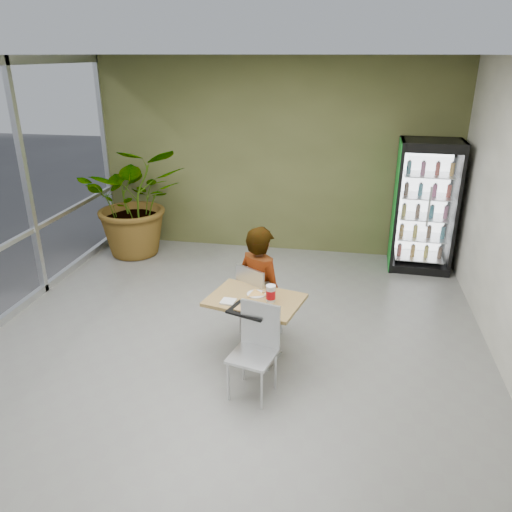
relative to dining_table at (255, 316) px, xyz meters
The scene contains 12 objects.
ground 0.63m from the dining_table, behind, with size 7.00×7.00×0.00m, color gray.
room_envelope 1.11m from the dining_table, behind, with size 6.00×7.00×3.20m, color silver, non-canonical shape.
dining_table is the anchor object (origin of this frame).
chair_far 0.45m from the dining_table, 99.94° to the left, with size 0.57×0.58×0.94m.
chair_near 0.57m from the dining_table, 78.25° to the right, with size 0.51×0.51×0.95m.
seated_woman 0.48m from the dining_table, 93.27° to the left, with size 0.63×0.41×1.71m, color black.
pizza_plate 0.25m from the dining_table, 92.27° to the left, with size 0.29×0.22×0.03m.
soda_cup 0.35m from the dining_table, 10.96° to the right, with size 0.11×0.11×0.19m.
napkin_stack 0.37m from the dining_table, 151.95° to the right, with size 0.15×0.15×0.02m, color silver.
cafeteria_tray 0.38m from the dining_table, 89.75° to the right, with size 0.41×0.30×0.02m, color black.
beverage_fridge 3.73m from the dining_table, 55.22° to the left, with size 0.96×0.75×2.03m.
potted_plant 3.82m from the dining_table, 132.27° to the left, with size 1.68×1.45×1.87m, color #2D712E.
Camera 1 is at (1.22, -4.71, 3.22)m, focal length 35.00 mm.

